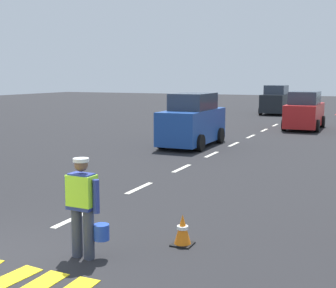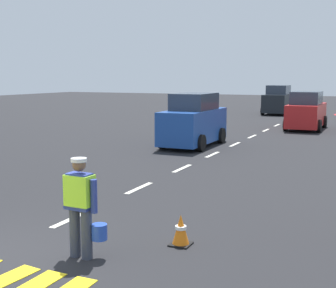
# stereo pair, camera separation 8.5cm
# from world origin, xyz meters

# --- Properties ---
(ground_plane) EXTENTS (96.00, 96.00, 0.00)m
(ground_plane) POSITION_xyz_m (0.00, 21.00, 0.00)
(ground_plane) COLOR black
(lane_center_line) EXTENTS (0.14, 46.40, 0.01)m
(lane_center_line) POSITION_xyz_m (0.00, 25.20, 0.00)
(lane_center_line) COLOR silver
(lane_center_line) RESTS_ON ground
(road_worker) EXTENTS (0.77, 0.37, 1.67)m
(road_worker) POSITION_xyz_m (1.43, 0.99, 0.93)
(road_worker) COLOR #383D4C
(road_worker) RESTS_ON ground
(traffic_cone_near) EXTENTS (0.36, 0.36, 0.56)m
(traffic_cone_near) POSITION_xyz_m (2.69, 2.19, 0.28)
(traffic_cone_near) COLOR black
(traffic_cone_near) RESTS_ON ground
(car_outgoing_far) EXTENTS (1.96, 4.20, 2.12)m
(car_outgoing_far) POSITION_xyz_m (1.91, 22.19, 0.98)
(car_outgoing_far) COLOR red
(car_outgoing_far) RESTS_ON ground
(car_oncoming_third) EXTENTS (2.01, 3.87, 2.26)m
(car_oncoming_third) POSITION_xyz_m (-1.71, 32.27, 1.05)
(car_oncoming_third) COLOR black
(car_oncoming_third) RESTS_ON ground
(car_oncoming_lead) EXTENTS (1.91, 4.19, 2.25)m
(car_oncoming_lead) POSITION_xyz_m (-1.53, 13.61, 1.05)
(car_oncoming_lead) COLOR #1E4799
(car_oncoming_lead) RESTS_ON ground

